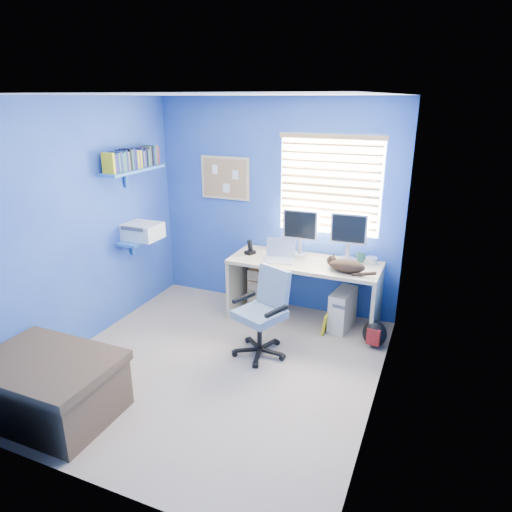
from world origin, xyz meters
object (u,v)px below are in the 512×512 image
at_px(cat, 347,266).
at_px(tower_pc, 343,309).
at_px(desk, 304,291).
at_px(office_chair, 263,323).
at_px(laptop, 279,252).

relative_size(cat, tower_pc, 0.84).
relative_size(desk, office_chair, 1.91).
bearing_deg(tower_pc, office_chair, -119.56).
bearing_deg(laptop, office_chair, -91.31).
relative_size(cat, office_chair, 0.43).
distance_m(desk, cat, 0.69).
bearing_deg(desk, tower_pc, 0.63).
relative_size(tower_pc, office_chair, 0.51).
distance_m(cat, tower_pc, 0.60).
xyz_separation_m(tower_pc, office_chair, (-0.63, -0.84, 0.11)).
relative_size(desk, cat, 4.48).
bearing_deg(tower_pc, laptop, -164.52).
distance_m(cat, office_chair, 1.07).
xyz_separation_m(desk, cat, (0.51, -0.15, 0.44)).
height_order(cat, office_chair, office_chair).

